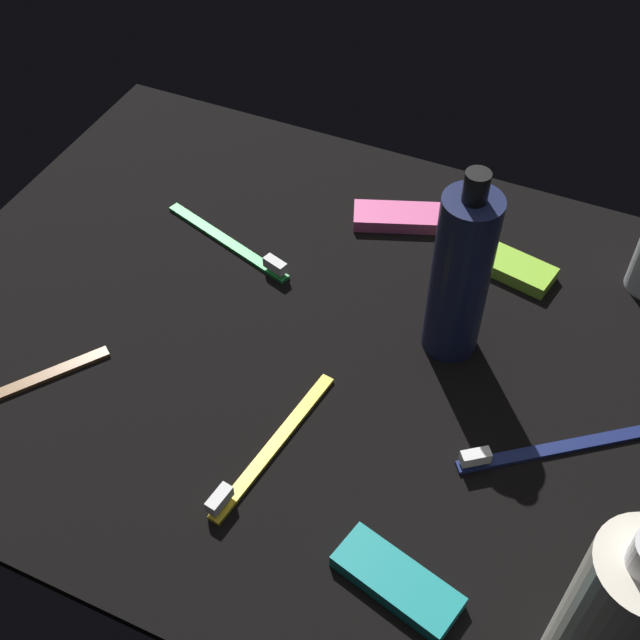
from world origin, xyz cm
name	(u,v)px	position (x,y,z in cm)	size (l,w,h in cm)	color
ground_plane	(320,344)	(0.00, 0.00, -0.60)	(84.00, 64.00, 1.20)	black
lotion_bottle	(460,276)	(-11.80, -4.99, 9.38)	(5.45, 5.45, 21.04)	#171E42
bodywash_bottle	(613,623)	(-30.69, 21.44, 9.06)	(6.83, 6.83, 19.80)	silver
toothbrush_green	(234,244)	(14.18, -8.38, 0.61)	(17.52, 6.60, 2.10)	green
toothbrush_yellow	(267,452)	(-1.25, 14.21, 0.61)	(3.87, 17.98, 2.10)	yellow
toothbrush_brown	(4,390)	(24.34, 18.20, 0.61)	(11.56, 15.26, 2.10)	brown
toothbrush_navy	(542,449)	(-23.39, 4.02, 0.61)	(15.17, 11.69, 2.10)	navy
snack_bar_pink	(400,217)	(-1.01, -19.88, 0.75)	(10.40, 4.00, 1.50)	#E55999
snack_bar_lime	(506,264)	(-14.14, -17.33, 0.75)	(10.40, 4.00, 1.50)	#8CD133
snack_bar_teal	(397,582)	(-15.96, 20.86, 0.75)	(10.40, 4.00, 1.50)	teal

